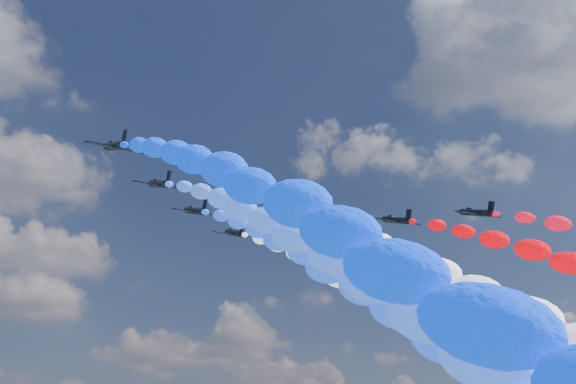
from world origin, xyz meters
TOP-DOWN VIEW (x-y plane):
  - jet_0 at (-34.23, -7.04)m, footprint 9.08×12.16m
  - trail_0 at (-34.23, -56.20)m, footprint 5.58×94.49m
  - jet_1 at (-23.13, 5.35)m, footprint 8.82×11.98m
  - trail_1 at (-23.13, -43.80)m, footprint 5.58×94.49m
  - jet_2 at (-12.47, 16.17)m, footprint 9.04×12.13m
  - trail_2 at (-12.47, -32.98)m, footprint 5.58×94.49m
  - jet_3 at (0.39, 10.58)m, footprint 8.97×12.08m
  - trail_3 at (0.39, -38.57)m, footprint 5.58×94.49m
  - jet_4 at (-0.15, 26.00)m, footprint 9.46×12.43m
  - trail_4 at (-0.15, -23.15)m, footprint 5.58×94.49m
  - jet_5 at (10.02, 17.56)m, footprint 9.22×12.26m
  - trail_5 at (10.02, -31.59)m, footprint 5.58×94.49m
  - jet_6 at (22.83, 3.35)m, footprint 9.33×12.34m
  - jet_7 at (32.90, -7.38)m, footprint 9.34×12.35m

SIDE VIEW (x-z plane):
  - trail_0 at x=-34.23m, z-range 45.41..98.37m
  - trail_1 at x=-23.13m, z-range 45.41..98.37m
  - trail_2 at x=-12.47m, z-range 45.41..98.37m
  - trail_3 at x=0.39m, z-range 45.41..98.37m
  - trail_4 at x=-0.15m, z-range 45.41..98.37m
  - trail_5 at x=10.02m, z-range 45.41..98.37m
  - jet_0 at x=-34.23m, z-range 94.09..100.12m
  - jet_1 at x=-23.13m, z-range 94.09..100.12m
  - jet_2 at x=-12.47m, z-range 94.09..100.12m
  - jet_3 at x=0.39m, z-range 94.09..100.12m
  - jet_4 at x=-0.15m, z-range 94.09..100.12m
  - jet_5 at x=10.02m, z-range 94.09..100.12m
  - jet_6 at x=22.83m, z-range 94.09..100.12m
  - jet_7 at x=32.90m, z-range 94.09..100.12m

